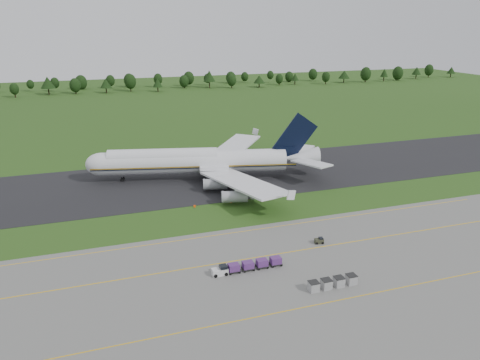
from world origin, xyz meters
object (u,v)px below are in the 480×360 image
object	(u,v)px
utility_cart	(319,241)
edge_markers	(213,204)
baggage_train	(246,266)
aircraft	(199,161)
uld_row	(333,283)

from	to	relation	value
utility_cart	edge_markers	size ratio (longest dim) A/B	0.20
edge_markers	baggage_train	bearing A→B (deg)	-95.04
aircraft	uld_row	size ratio (longest dim) A/B	7.60
baggage_train	uld_row	world-z (taller)	uld_row
utility_cart	uld_row	distance (m)	16.75
baggage_train	utility_cart	distance (m)	18.60
aircraft	edge_markers	distance (m)	21.73
uld_row	edge_markers	xyz separation A→B (m)	(-9.08, 43.14, -0.62)
aircraft	baggage_train	xyz separation A→B (m)	(-4.71, -54.09, -4.47)
utility_cart	aircraft	bearing A→B (deg)	105.03
uld_row	baggage_train	bearing A→B (deg)	139.88
uld_row	aircraft	bearing A→B (deg)	96.47
aircraft	edge_markers	size ratio (longest dim) A/B	6.82
aircraft	utility_cart	bearing A→B (deg)	-74.97
edge_markers	uld_row	bearing A→B (deg)	-78.12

